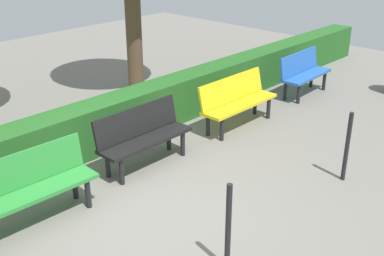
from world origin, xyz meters
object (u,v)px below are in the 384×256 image
Objects in this scene: bench_yellow at (237,99)px; bench_black at (143,134)px; bench_blue at (303,72)px; bench_green at (26,186)px.

bench_yellow is 1.08× the size of bench_black.
bench_green is (6.18, 0.06, 0.01)m from bench_blue.
bench_blue reaches higher than bench_yellow.
bench_black and bench_green have the same top height.
bench_black is (4.28, -0.06, 0.00)m from bench_blue.
bench_black is 1.91m from bench_green.
bench_yellow is at bearing -1.24° from bench_blue.
bench_blue is 0.83× the size of bench_green.
bench_blue is 4.28m from bench_black.
bench_black is (2.07, -0.09, -0.00)m from bench_yellow.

